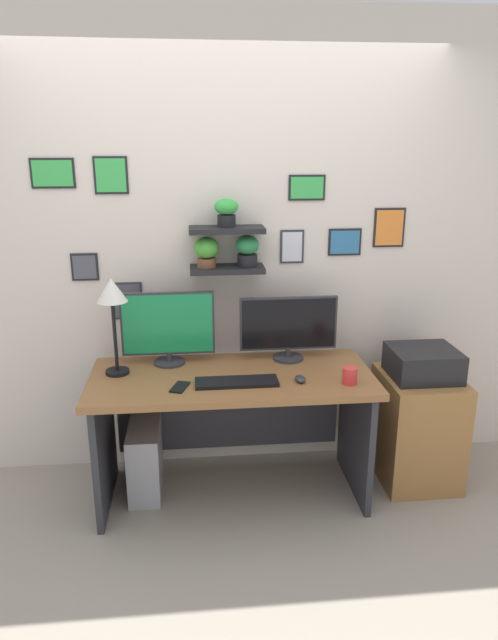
% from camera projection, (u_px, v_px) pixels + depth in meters
% --- Properties ---
extents(ground_plane, '(8.00, 8.00, 0.00)m').
position_uv_depth(ground_plane, '(233.00, 493.00, 3.36)').
color(ground_plane, gray).
extents(back_wall_assembly, '(4.40, 0.24, 2.70)m').
position_uv_depth(back_wall_assembly, '(226.00, 252.00, 3.38)').
color(back_wall_assembly, beige).
rests_on(back_wall_assembly, ground).
extents(desk, '(1.56, 0.68, 0.75)m').
position_uv_depth(desk, '(232.00, 406.00, 3.26)').
color(desk, brown).
rests_on(desk, ground).
extents(monitor_left, '(0.53, 0.18, 0.42)m').
position_uv_depth(monitor_left, '(168.00, 327.00, 3.25)').
color(monitor_left, '#2D2D33').
rests_on(monitor_left, desk).
extents(monitor_right, '(0.57, 0.18, 0.38)m').
position_uv_depth(monitor_right, '(288.00, 327.00, 3.33)').
color(monitor_right, '#2D2D33').
rests_on(monitor_right, desk).
extents(keyboard, '(0.44, 0.14, 0.02)m').
position_uv_depth(keyboard, '(237.00, 382.00, 3.02)').
color(keyboard, black).
rests_on(keyboard, desk).
extents(computer_mouse, '(0.06, 0.09, 0.03)m').
position_uv_depth(computer_mouse, '(300.00, 379.00, 3.05)').
color(computer_mouse, '#2D2D33').
rests_on(computer_mouse, desk).
extents(desk_lamp, '(0.16, 0.16, 0.54)m').
position_uv_depth(desk_lamp, '(112.00, 299.00, 3.04)').
color(desk_lamp, black).
rests_on(desk_lamp, desk).
extents(cell_phone, '(0.11, 0.16, 0.01)m').
position_uv_depth(cell_phone, '(180.00, 387.00, 2.97)').
color(cell_phone, black).
rests_on(cell_phone, desk).
extents(coffee_mug, '(0.08, 0.08, 0.09)m').
position_uv_depth(coffee_mug, '(350.00, 375.00, 3.02)').
color(coffee_mug, red).
rests_on(coffee_mug, desk).
extents(drawer_cabinet, '(0.44, 0.50, 0.67)m').
position_uv_depth(drawer_cabinet, '(417.00, 428.00, 3.43)').
color(drawer_cabinet, '#9E6B38').
rests_on(drawer_cabinet, ground).
extents(printer, '(0.38, 0.34, 0.17)m').
position_uv_depth(printer, '(423.00, 363.00, 3.31)').
color(printer, black).
rests_on(printer, drawer_cabinet).
extents(computer_tower_left, '(0.18, 0.40, 0.41)m').
position_uv_depth(computer_tower_left, '(145.00, 459.00, 3.33)').
color(computer_tower_left, '#99999E').
rests_on(computer_tower_left, ground).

